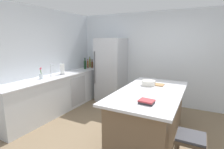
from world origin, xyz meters
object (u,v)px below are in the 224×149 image
object	(u,v)px
gin_bottle	(85,64)
cutting_board	(156,84)
refrigerator	(111,70)
bar_stool	(190,144)
paper_towel_roll	(62,69)
vinegar_bottle	(88,64)
wine_bottle	(85,64)
mixing_bowl	(148,83)
kitchen_island	(149,115)
flower_vase	(41,75)
olive_oil_bottle	(90,63)
cookbook_stack	(147,102)
syrup_bottle	(92,64)
sink_faucet	(51,70)

from	to	relation	value
gin_bottle	cutting_board	bearing A→B (deg)	-21.42
refrigerator	bar_stool	distance (m)	3.35
paper_towel_roll	cutting_board	world-z (taller)	paper_towel_roll
vinegar_bottle	wine_bottle	world-z (taller)	wine_bottle
mixing_bowl	cutting_board	bearing A→B (deg)	43.32
kitchen_island	refrigerator	xyz separation A→B (m)	(-1.63, 1.57, 0.47)
flower_vase	olive_oil_bottle	world-z (taller)	olive_oil_bottle
paper_towel_roll	wine_bottle	bearing A→B (deg)	89.82
gin_bottle	wine_bottle	size ratio (longest dim) A/B	0.96
cookbook_stack	wine_bottle	bearing A→B (deg)	142.16
cookbook_stack	flower_vase	bearing A→B (deg)	172.11
refrigerator	vinegar_bottle	size ratio (longest dim) A/B	6.48
refrigerator	paper_towel_roll	size ratio (longest dim) A/B	6.01
flower_vase	vinegar_bottle	world-z (taller)	vinegar_bottle
flower_vase	wine_bottle	bearing A→B (deg)	88.55
flower_vase	cookbook_stack	size ratio (longest dim) A/B	1.21
kitchen_island	flower_vase	distance (m)	2.56
flower_vase	gin_bottle	distance (m)	1.74
olive_oil_bottle	gin_bottle	size ratio (longest dim) A/B	1.03
syrup_bottle	kitchen_island	bearing A→B (deg)	-34.79
kitchen_island	bar_stool	xyz separation A→B (m)	(0.74, -0.77, 0.07)
syrup_bottle	vinegar_bottle	size ratio (longest dim) A/B	0.94
syrup_bottle	vinegar_bottle	xyz separation A→B (m)	(-0.10, -0.10, 0.01)
olive_oil_bottle	wine_bottle	distance (m)	0.40
vinegar_bottle	cutting_board	size ratio (longest dim) A/B	0.92
syrup_bottle	vinegar_bottle	bearing A→B (deg)	-135.38
paper_towel_roll	syrup_bottle	bearing A→B (deg)	86.99
kitchen_island	flower_vase	xyz separation A→B (m)	(-2.48, -0.28, 0.56)
refrigerator	sink_faucet	distance (m)	1.75
vinegar_bottle	mixing_bowl	xyz separation A→B (m)	(2.34, -1.18, -0.08)
sink_faucet	paper_towel_roll	xyz separation A→B (m)	(0.06, 0.32, -0.02)
cutting_board	syrup_bottle	bearing A→B (deg)	153.69
bar_stool	wine_bottle	distance (m)	3.87
refrigerator	paper_towel_roll	bearing A→B (deg)	-124.42
paper_towel_roll	vinegar_bottle	bearing A→B (deg)	91.61
flower_vase	olive_oil_bottle	xyz separation A→B (m)	(-0.05, 2.02, 0.05)
olive_oil_bottle	vinegar_bottle	distance (m)	0.20
mixing_bowl	bar_stool	bearing A→B (deg)	-52.19
flower_vase	wine_bottle	world-z (taller)	wine_bottle
sink_faucet	cutting_board	bearing A→B (deg)	9.80
bar_stool	cookbook_stack	world-z (taller)	cookbook_stack
paper_towel_roll	cutting_board	distance (m)	2.43
syrup_bottle	mixing_bowl	distance (m)	2.58
bar_stool	syrup_bottle	size ratio (longest dim) A/B	2.41
wine_bottle	mixing_bowl	bearing A→B (deg)	-23.21
paper_towel_roll	syrup_bottle	world-z (taller)	paper_towel_roll
olive_oil_bottle	cookbook_stack	bearing A→B (deg)	-41.93
kitchen_island	flower_vase	size ratio (longest dim) A/B	7.57
flower_vase	sink_faucet	bearing A→B (deg)	94.53
gin_bottle	cookbook_stack	size ratio (longest dim) A/B	1.46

